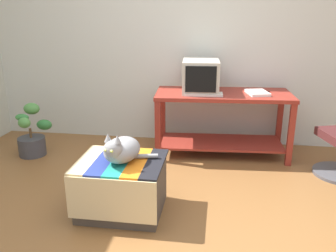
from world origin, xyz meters
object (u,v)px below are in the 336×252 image
tv_monitor (201,76)px  book (257,93)px  ottoman_with_blanket (122,186)px  potted_plant (32,137)px  keyboard (204,94)px  desk (222,113)px  cat (121,150)px

tv_monitor → book: bearing=-8.0°
ottoman_with_blanket → potted_plant: potted_plant is taller
tv_monitor → keyboard: (0.05, -0.17, -0.16)m
desk → keyboard: 0.35m
desk → potted_plant: size_ratio=2.63×
tv_monitor → potted_plant: (-1.85, -0.36, -0.67)m
book → tv_monitor: bearing=162.0°
ottoman_with_blanket → cat: bearing=-53.3°
cat → desk: bearing=74.5°
ottoman_with_blanket → tv_monitor: bearing=68.7°
keyboard → potted_plant: size_ratio=0.70×
keyboard → potted_plant: (-1.89, -0.18, -0.52)m
tv_monitor → cat: 1.52m
keyboard → book: (0.57, 0.13, 0.00)m
desk → tv_monitor: 0.47m
ottoman_with_blanket → potted_plant: (-1.31, 1.01, -0.02)m
tv_monitor → keyboard: size_ratio=1.31×
desk → tv_monitor: bearing=171.1°
desk → ottoman_with_blanket: (-0.79, -1.35, -0.26)m
cat → book: bearing=63.9°
desk → potted_plant: desk is taller
ottoman_with_blanket → keyboard: bearing=64.2°
book → keyboard: bearing=179.1°
potted_plant → cat: bearing=-37.9°
ottoman_with_blanket → potted_plant: size_ratio=1.19×
tv_monitor → book: (0.61, -0.04, -0.15)m
book → cat: book is taller
tv_monitor → book: tv_monitor is taller
ottoman_with_blanket → potted_plant: bearing=142.3°
desk → book: 0.43m
keyboard → desk: bearing=32.6°
tv_monitor → book: size_ratio=1.94×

